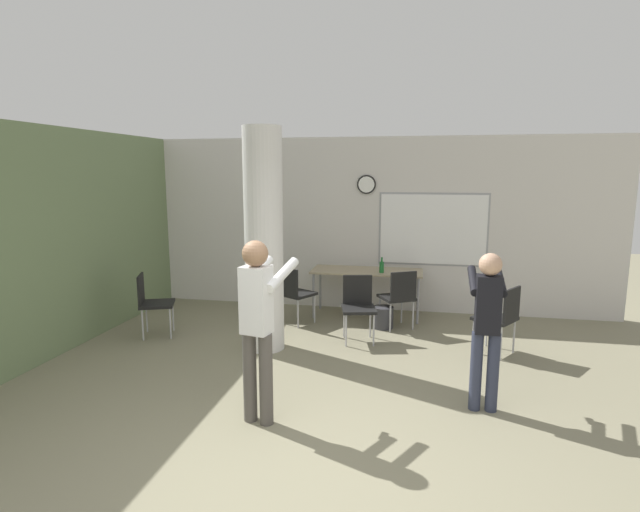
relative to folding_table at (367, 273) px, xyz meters
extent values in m
plane|color=gray|center=(-0.12, -4.56, -0.69)|extent=(24.00, 24.00, 0.00)
cube|color=#6B7F56|center=(-3.62, -2.06, 0.71)|extent=(0.12, 7.00, 2.80)
cube|color=silver|center=(-0.12, 0.50, 0.71)|extent=(8.00, 0.12, 2.80)
cylinder|color=black|center=(-0.07, 0.42, 1.36)|extent=(0.30, 0.03, 0.30)
cylinder|color=white|center=(-0.07, 0.41, 1.36)|extent=(0.26, 0.01, 0.25)
cube|color=#99999E|center=(0.99, 0.43, 0.66)|extent=(1.70, 0.01, 1.16)
cube|color=white|center=(0.99, 0.42, 0.66)|extent=(1.64, 0.02, 1.10)
cylinder|color=white|center=(-1.13, -1.70, 0.71)|extent=(0.48, 0.48, 2.80)
cube|color=tan|center=(0.00, 0.00, 0.04)|extent=(1.71, 0.66, 0.03)
cylinder|color=gray|center=(-0.79, -0.27, -0.33)|extent=(0.04, 0.04, 0.71)
cylinder|color=gray|center=(0.79, -0.27, -0.33)|extent=(0.04, 0.04, 0.71)
cylinder|color=gray|center=(-0.79, 0.27, -0.33)|extent=(0.04, 0.04, 0.71)
cylinder|color=gray|center=(0.79, 0.27, -0.33)|extent=(0.04, 0.04, 0.71)
cylinder|color=#1E6B2D|center=(0.24, -0.15, 0.13)|extent=(0.07, 0.07, 0.17)
cylinder|color=#1E6B2D|center=(0.24, -0.15, 0.25)|extent=(0.03, 0.03, 0.07)
cylinder|color=#38383D|center=(0.30, -0.56, -0.53)|extent=(0.30, 0.30, 0.31)
cube|color=black|center=(1.73, -1.32, -0.24)|extent=(0.61, 0.61, 0.04)
cube|color=black|center=(1.90, -1.43, -0.02)|extent=(0.25, 0.35, 0.40)
cylinder|color=#B7B7BC|center=(1.69, -1.07, -0.47)|extent=(0.02, 0.02, 0.43)
cylinder|color=#B7B7BC|center=(1.49, -1.37, -0.47)|extent=(0.02, 0.02, 0.43)
cylinder|color=#B7B7BC|center=(1.98, -1.27, -0.47)|extent=(0.02, 0.02, 0.43)
cylinder|color=#B7B7BC|center=(1.78, -1.57, -0.47)|extent=(0.02, 0.02, 0.43)
cube|color=black|center=(-2.74, -1.51, -0.24)|extent=(0.57, 0.57, 0.04)
cube|color=black|center=(-2.93, -1.58, -0.02)|extent=(0.18, 0.38, 0.40)
cylinder|color=#B7B7BC|center=(-2.50, -1.61, -0.47)|extent=(0.02, 0.02, 0.43)
cylinder|color=#B7B7BC|center=(-2.64, -1.27, -0.47)|extent=(0.02, 0.02, 0.43)
cylinder|color=#B7B7BC|center=(-2.84, -1.74, -0.47)|extent=(0.02, 0.02, 0.43)
cylinder|color=#B7B7BC|center=(-2.97, -1.41, -0.47)|extent=(0.02, 0.02, 0.43)
cube|color=black|center=(0.02, -1.23, -0.24)|extent=(0.52, 0.52, 0.04)
cube|color=black|center=(-0.02, -1.03, -0.02)|extent=(0.39, 0.11, 0.40)
cylinder|color=#B7B7BC|center=(-0.11, -1.44, -0.47)|extent=(0.02, 0.02, 0.43)
cylinder|color=#B7B7BC|center=(0.24, -1.36, -0.47)|extent=(0.02, 0.02, 0.43)
cylinder|color=#B7B7BC|center=(-0.19, -1.09, -0.47)|extent=(0.02, 0.02, 0.43)
cylinder|color=#B7B7BC|center=(0.16, -1.01, -0.47)|extent=(0.02, 0.02, 0.43)
cube|color=black|center=(0.49, -0.50, -0.24)|extent=(0.60, 0.60, 0.04)
cube|color=black|center=(0.59, -0.68, -0.02)|extent=(0.36, 0.22, 0.40)
cylinder|color=#B7B7BC|center=(0.56, -0.25, -0.47)|extent=(0.02, 0.02, 0.43)
cylinder|color=#B7B7BC|center=(0.24, -0.43, -0.47)|extent=(0.02, 0.02, 0.43)
cylinder|color=#B7B7BC|center=(0.73, -0.57, -0.47)|extent=(0.02, 0.02, 0.43)
cylinder|color=#B7B7BC|center=(0.42, -0.74, -0.47)|extent=(0.02, 0.02, 0.43)
cube|color=black|center=(-0.98, -0.56, -0.24)|extent=(0.60, 0.60, 0.04)
cube|color=black|center=(-1.08, -0.74, -0.02)|extent=(0.36, 0.22, 0.40)
cylinder|color=#B7B7BC|center=(-0.73, -0.50, -0.47)|extent=(0.02, 0.02, 0.43)
cylinder|color=#B7B7BC|center=(-1.04, -0.32, -0.47)|extent=(0.02, 0.02, 0.43)
cylinder|color=#B7B7BC|center=(-0.91, -0.81, -0.47)|extent=(0.02, 0.02, 0.43)
cylinder|color=#B7B7BC|center=(-1.22, -0.63, -0.47)|extent=(0.02, 0.02, 0.43)
cylinder|color=#2D3347|center=(1.50, -2.93, -0.30)|extent=(0.11, 0.11, 0.77)
cylinder|color=#2D3347|center=(1.34, -2.93, -0.30)|extent=(0.11, 0.11, 0.77)
cube|color=black|center=(1.42, -2.93, 0.35)|extent=(0.23, 0.18, 0.55)
sphere|color=tan|center=(1.42, -2.93, 0.73)|extent=(0.21, 0.21, 0.21)
cylinder|color=black|center=(1.55, -2.72, 0.53)|extent=(0.09, 0.48, 0.22)
cylinder|color=black|center=(1.30, -2.71, 0.53)|extent=(0.09, 0.48, 0.22)
cube|color=white|center=(1.30, -2.50, 0.53)|extent=(0.04, 0.13, 0.04)
cylinder|color=#514C47|center=(-0.53, -3.59, -0.26)|extent=(0.12, 0.12, 0.84)
cylinder|color=#514C47|center=(-0.69, -3.55, -0.26)|extent=(0.12, 0.12, 0.84)
cube|color=white|center=(-0.61, -3.57, 0.46)|extent=(0.28, 0.24, 0.60)
sphere|color=#997051|center=(-0.61, -3.57, 0.87)|extent=(0.23, 0.23, 0.23)
cylinder|color=white|center=(-0.43, -3.36, 0.65)|extent=(0.20, 0.54, 0.24)
cylinder|color=white|center=(-0.69, -3.31, 0.65)|extent=(0.20, 0.54, 0.24)
cube|color=white|center=(-0.64, -3.07, 0.65)|extent=(0.06, 0.13, 0.04)
camera|label=1|loc=(0.76, -7.61, 1.57)|focal=28.00mm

